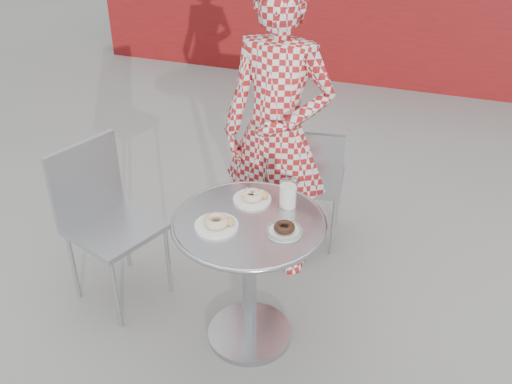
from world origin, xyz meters
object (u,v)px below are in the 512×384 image
(milk_cup, at_px, (288,195))
(chair_far, at_px, (309,204))
(bistro_table, at_px, (249,251))
(seated_person, at_px, (277,134))
(chair_left, at_px, (118,254))
(plate_far, at_px, (253,197))
(plate_near, at_px, (217,223))
(plate_checker, at_px, (284,230))

(milk_cup, bearing_deg, chair_far, 95.39)
(bistro_table, height_order, seated_person, seated_person)
(bistro_table, xyz_separation_m, milk_cup, (0.13, 0.17, 0.23))
(chair_far, height_order, chair_left, chair_left)
(seated_person, relative_size, plate_far, 9.19)
(chair_far, bearing_deg, plate_near, 72.73)
(plate_far, distance_m, plate_checker, 0.29)
(chair_left, distance_m, milk_cup, 1.02)
(plate_checker, bearing_deg, chair_far, 97.01)
(milk_cup, bearing_deg, seated_person, 112.98)
(plate_checker, bearing_deg, chair_left, 173.84)
(plate_checker, bearing_deg, bistro_table, 169.72)
(chair_left, distance_m, plate_near, 0.81)
(milk_cup, bearing_deg, plate_checker, -77.19)
(bistro_table, xyz_separation_m, plate_far, (-0.04, 0.16, 0.19))
(bistro_table, xyz_separation_m, plate_near, (-0.11, -0.09, 0.19))
(plate_near, height_order, plate_checker, plate_near)
(chair_left, xyz_separation_m, plate_far, (0.72, 0.09, 0.45))
(milk_cup, bearing_deg, bistro_table, -126.40)
(chair_far, bearing_deg, plate_checker, 89.42)
(bistro_table, bearing_deg, plate_near, -141.94)
(seated_person, xyz_separation_m, plate_near, (-0.04, -0.73, -0.10))
(plate_near, bearing_deg, chair_far, 80.32)
(chair_left, height_order, plate_checker, chair_left)
(chair_left, relative_size, plate_checker, 5.44)
(plate_far, bearing_deg, plate_checker, -42.53)
(seated_person, bearing_deg, plate_far, -81.67)
(plate_far, bearing_deg, milk_cup, 2.90)
(plate_far, xyz_separation_m, plate_checker, (0.21, -0.19, -0.01))
(plate_checker, bearing_deg, milk_cup, 102.81)
(bistro_table, height_order, chair_left, chair_left)
(seated_person, xyz_separation_m, plate_checker, (0.24, -0.67, -0.11))
(chair_far, height_order, plate_near, chair_far)
(chair_far, relative_size, plate_near, 4.18)
(chair_far, xyz_separation_m, plate_far, (-0.10, -0.74, 0.47))
(bistro_table, height_order, plate_far, plate_far)
(chair_left, xyz_separation_m, milk_cup, (0.89, 0.10, 0.49))
(bistro_table, height_order, milk_cup, milk_cup)
(plate_far, relative_size, plate_checker, 1.13)
(plate_far, bearing_deg, seated_person, 93.99)
(chair_left, height_order, seated_person, seated_person)
(chair_left, bearing_deg, plate_near, -83.79)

